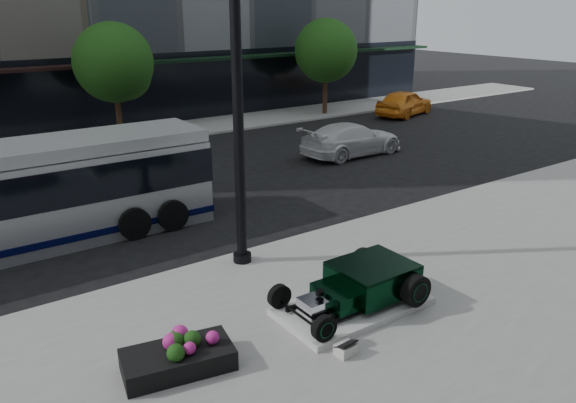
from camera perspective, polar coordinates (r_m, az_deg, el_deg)
ground at (r=17.63m, az=-5.61°, el=-2.46°), size 120.00×120.00×0.00m
sidewalk_far at (r=30.13m, az=-18.99°, el=5.90°), size 70.00×4.00×0.12m
street_trees at (r=29.00m, az=-17.04°, el=13.08°), size 29.80×3.80×5.70m
display_plinth at (r=12.78m, az=6.61°, el=-10.48°), size 3.40×1.80×0.15m
hot_rod at (r=12.74m, az=7.84°, el=-8.06°), size 3.22×2.00×0.81m
info_plaque at (r=11.26m, az=5.90°, el=-14.65°), size 0.42×0.33×0.31m
lamppost at (r=13.74m, az=-5.11°, el=9.25°), size 0.48×0.48×8.68m
flower_planter at (r=10.95m, az=-11.13°, el=-15.32°), size 2.17×1.37×0.66m
white_sedan at (r=25.90m, az=6.51°, el=6.31°), size 5.12×2.17×1.47m
yellow_taxi at (r=36.05m, az=11.75°, el=9.81°), size 5.04×3.16×1.60m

